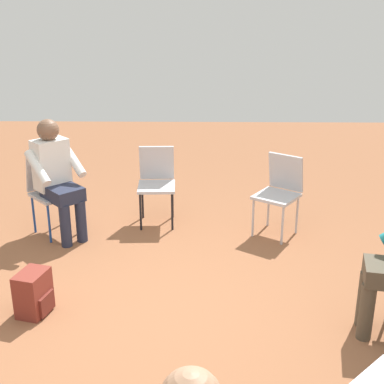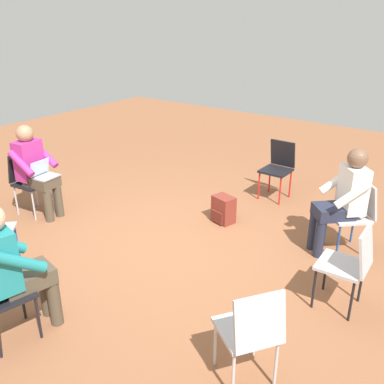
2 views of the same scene
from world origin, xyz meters
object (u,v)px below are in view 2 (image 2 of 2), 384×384
at_px(backpack_near_laptop_user, 223,211).
at_px(person_in_white, 344,196).
at_px(chair_northwest, 251,329).
at_px(chair_east, 28,178).
at_px(person_with_laptop, 35,167).
at_px(chair_west, 350,262).
at_px(chair_south, 278,166).
at_px(person_in_teal, 12,263).
at_px(chair_southwest, 355,211).

bearing_deg(backpack_near_laptop_user, person_in_white, -174.34).
distance_m(chair_northwest, backpack_near_laptop_user, 2.69).
distance_m(chair_northwest, person_in_white, 2.31).
relative_size(chair_east, person_with_laptop, 0.69).
bearing_deg(chair_west, chair_south, 37.27).
relative_size(chair_east, person_in_teal, 0.69).
relative_size(chair_northwest, chair_west, 1.00).
distance_m(person_in_white, backpack_near_laptop_user, 1.57).
distance_m(person_with_laptop, person_in_white, 3.88).
bearing_deg(chair_east, person_with_laptop, 90.00).
xyz_separation_m(chair_southwest, chair_south, (1.39, -0.92, 0.00)).
bearing_deg(chair_west, chair_southwest, 12.08).
xyz_separation_m(chair_south, backpack_near_laptop_user, (0.19, 1.18, -0.34)).
relative_size(person_with_laptop, backpack_near_laptop_user, 3.44).
distance_m(chair_east, person_in_teal, 2.56).
height_order(chair_west, person_in_teal, person_in_teal).
height_order(chair_east, person_with_laptop, person_with_laptop).
bearing_deg(person_in_teal, chair_west, 54.69).
bearing_deg(backpack_near_laptop_user, person_with_laptop, 30.88).
bearing_deg(backpack_near_laptop_user, chair_southwest, -170.71).
distance_m(chair_south, person_with_laptop, 3.40).
distance_m(chair_east, person_in_white, 4.05).
relative_size(person_in_teal, backpack_near_laptop_user, 3.44).
height_order(chair_northwest, chair_southwest, same).
bearing_deg(person_with_laptop, chair_west, 89.96).
relative_size(chair_southwest, person_in_teal, 0.69).
bearing_deg(backpack_near_laptop_user, chair_northwest, 126.25).
bearing_deg(chair_northwest, chair_south, 57.26).
height_order(chair_south, person_in_white, person_in_white).
distance_m(person_with_laptop, backpack_near_laptop_user, 2.56).
xyz_separation_m(chair_west, person_in_white, (0.40, -0.99, 0.20)).
bearing_deg(person_in_white, chair_south, 7.53).
height_order(chair_northwest, backpack_near_laptop_user, chair_northwest).
distance_m(chair_east, chair_west, 4.21).
distance_m(chair_west, person_with_laptop, 4.04).
bearing_deg(chair_southwest, person_in_white, 90.00).
relative_size(person_in_white, person_in_teal, 1.00).
xyz_separation_m(chair_northwest, chair_west, (-0.29, -1.31, 0.00)).
xyz_separation_m(chair_northwest, chair_southwest, (-0.01, -2.41, 0.00)).
height_order(person_with_laptop, backpack_near_laptop_user, person_with_laptop).
distance_m(chair_southwest, backpack_near_laptop_user, 1.64).
xyz_separation_m(chair_southwest, backpack_near_laptop_user, (1.58, 0.26, -0.34)).
bearing_deg(chair_east, chair_west, 89.96).
distance_m(chair_northwest, person_in_teal, 1.97).
bearing_deg(backpack_near_laptop_user, chair_east, 29.36).
height_order(chair_northwest, chair_west, same).
relative_size(chair_east, chair_southwest, 1.00).
height_order(chair_east, person_in_teal, person_in_teal).
relative_size(chair_southwest, person_in_white, 0.69).
xyz_separation_m(chair_east, chair_west, (-4.18, -0.46, 0.00)).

